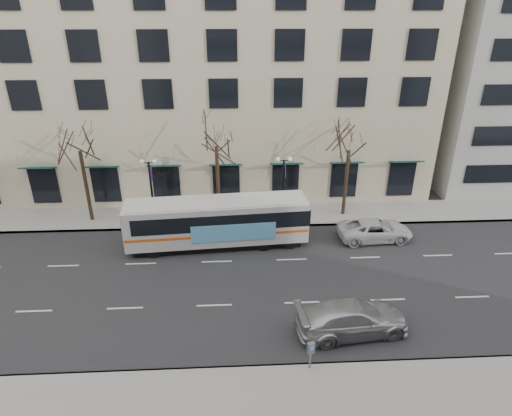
{
  "coord_description": "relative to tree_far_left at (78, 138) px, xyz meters",
  "views": [
    {
      "loc": [
        1.36,
        -21.93,
        15.32
      ],
      "look_at": [
        2.59,
        2.03,
        4.0
      ],
      "focal_mm": 30.0,
      "sensor_mm": 36.0,
      "label": 1
    }
  ],
  "objects": [
    {
      "name": "city_bus",
      "position": [
        10.12,
        -4.21,
        -4.85
      ],
      "size": [
        12.67,
        3.68,
        3.39
      ],
      "rotation": [
        0.0,
        0.0,
        0.08
      ],
      "color": "silver",
      "rests_on": "ground"
    },
    {
      "name": "white_pickup",
      "position": [
        21.33,
        -4.0,
        -5.96
      ],
      "size": [
        5.43,
        2.69,
        1.48
      ],
      "primitive_type": "imported",
      "rotation": [
        0.0,
        0.0,
        1.62
      ],
      "color": "silver",
      "rests_on": "ground"
    },
    {
      "name": "tree_far_mid",
      "position": [
        10.0,
        0.0,
        0.21
      ],
      "size": [
        3.6,
        3.6,
        8.55
      ],
      "color": "black",
      "rests_on": "ground"
    },
    {
      "name": "ground",
      "position": [
        10.0,
        -8.8,
        -6.7
      ],
      "size": [
        160.0,
        160.0,
        0.0
      ],
      "primitive_type": "plane",
      "color": "black",
      "rests_on": "ground"
    },
    {
      "name": "lamp_post_right",
      "position": [
        15.01,
        -0.6,
        -3.75
      ],
      "size": [
        1.22,
        0.45,
        5.21
      ],
      "color": "black",
      "rests_on": "ground"
    },
    {
      "name": "tree_far_left",
      "position": [
        0.0,
        0.0,
        0.0
      ],
      "size": [
        3.6,
        3.6,
        8.34
      ],
      "color": "black",
      "rests_on": "ground"
    },
    {
      "name": "building_hotel",
      "position": [
        8.0,
        12.2,
        5.3
      ],
      "size": [
        40.0,
        20.0,
        24.0
      ],
      "primitive_type": "cube",
      "color": "#C1B493",
      "rests_on": "ground"
    },
    {
      "name": "tree_far_right",
      "position": [
        20.0,
        0.0,
        -0.28
      ],
      "size": [
        3.6,
        3.6,
        8.06
      ],
      "color": "black",
      "rests_on": "ground"
    },
    {
      "name": "lamp_post_left",
      "position": [
        5.01,
        -0.6,
        -3.75
      ],
      "size": [
        1.22,
        0.45,
        5.21
      ],
      "color": "black",
      "rests_on": "ground"
    },
    {
      "name": "sidewalk_far",
      "position": [
        15.0,
        0.2,
        -6.62
      ],
      "size": [
        80.0,
        4.0,
        0.15
      ],
      "primitive_type": "cube",
      "color": "gray",
      "rests_on": "ground"
    },
    {
      "name": "silver_car",
      "position": [
        17.21,
        -13.6,
        -5.85
      ],
      "size": [
        6.1,
        3.08,
        1.7
      ],
      "primitive_type": "imported",
      "rotation": [
        0.0,
        0.0,
        1.69
      ],
      "color": "#B6B9BF",
      "rests_on": "ground"
    },
    {
      "name": "pay_station",
      "position": [
        14.6,
        -16.1,
        -5.48
      ],
      "size": [
        0.36,
        0.29,
        1.47
      ],
      "rotation": [
        0.0,
        0.0,
        0.3
      ],
      "color": "slate",
      "rests_on": "sidewalk_near"
    }
  ]
}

